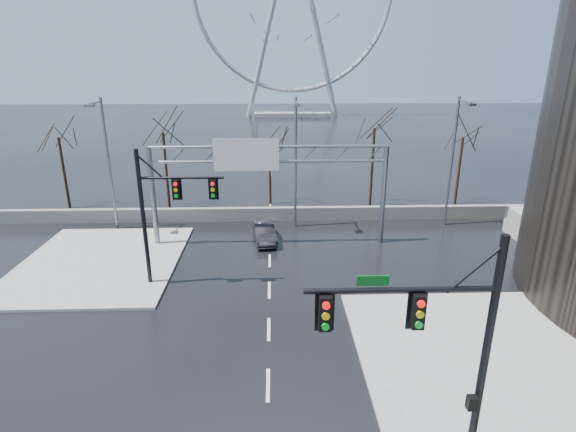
{
  "coord_description": "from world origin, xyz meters",
  "views": [
    {
      "loc": [
        0.31,
        -14.96,
        12.37
      ],
      "look_at": [
        1.12,
        9.38,
        4.0
      ],
      "focal_mm": 28.0,
      "sensor_mm": 36.0,
      "label": 1
    }
  ],
  "objects_px": {
    "sign_gantry": "(263,173)",
    "car": "(264,232)",
    "signal_mast_far": "(162,206)",
    "signal_mast_near": "(443,337)"
  },
  "relations": [
    {
      "from": "signal_mast_near",
      "to": "sign_gantry",
      "type": "relative_size",
      "value": 0.49
    },
    {
      "from": "car",
      "to": "signal_mast_near",
      "type": "bearing_deg",
      "value": -81.93
    },
    {
      "from": "sign_gantry",
      "to": "car",
      "type": "relative_size",
      "value": 3.99
    },
    {
      "from": "signal_mast_near",
      "to": "car",
      "type": "distance_m",
      "value": 20.72
    },
    {
      "from": "signal_mast_far",
      "to": "sign_gantry",
      "type": "distance_m",
      "value": 8.14
    },
    {
      "from": "signal_mast_far",
      "to": "car",
      "type": "height_order",
      "value": "signal_mast_far"
    },
    {
      "from": "signal_mast_near",
      "to": "signal_mast_far",
      "type": "height_order",
      "value": "same"
    },
    {
      "from": "signal_mast_near",
      "to": "signal_mast_far",
      "type": "bearing_deg",
      "value": 130.26
    },
    {
      "from": "signal_mast_far",
      "to": "car",
      "type": "distance_m",
      "value": 9.47
    },
    {
      "from": "signal_mast_far",
      "to": "car",
      "type": "relative_size",
      "value": 1.95
    }
  ]
}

